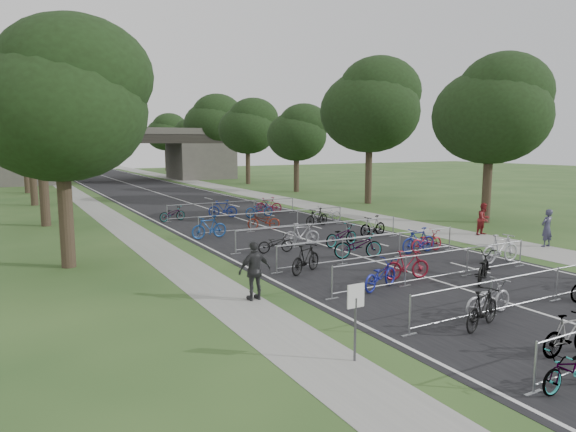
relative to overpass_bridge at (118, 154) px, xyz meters
name	(u,v)px	position (x,y,z in m)	size (l,w,h in m)	color
road	(147,190)	(0.00, -15.00, -3.53)	(11.00, 140.00, 0.01)	black
sidewalk_right	(216,187)	(8.00, -15.00, -3.53)	(3.00, 140.00, 0.01)	gray
sidewalk_left	(73,193)	(-7.50, -15.00, -3.53)	(2.00, 140.00, 0.01)	gray
lane_markings	(147,190)	(0.00, -15.00, -3.53)	(0.12, 140.00, 0.00)	silver
overpass_bridge	(118,154)	(0.00, 0.00, 0.00)	(31.00, 8.00, 7.05)	#494641
park_sign	(356,308)	(-6.80, -62.00, -2.27)	(0.45, 0.06, 1.83)	#4C4C51
tree_left_0	(62,104)	(-11.39, -49.07, 2.96)	(6.72, 6.72, 10.25)	#33261C
tree_right_0	(493,111)	(13.11, -49.07, 3.39)	(7.17, 7.17, 10.93)	#33261C
tree_left_1	(40,103)	(-11.39, -37.07, 3.77)	(7.56, 7.56, 11.53)	#33261C
tree_right_1	(372,107)	(13.11, -37.07, 4.37)	(8.18, 8.18, 12.47)	#33261C
tree_left_2	(29,103)	(-11.39, -25.07, 4.58)	(8.40, 8.40, 12.81)	#33261C
tree_right_2	(298,134)	(13.11, -25.07, 2.41)	(6.16, 6.16, 9.39)	#33261C
tree_left_3	(25,128)	(-11.39, -13.07, 2.96)	(6.72, 6.72, 10.25)	#33261C
tree_right_3	(249,127)	(13.11, -13.07, 3.39)	(7.17, 7.17, 10.93)	#33261C
tree_left_4	(20,124)	(-11.39, -1.07, 3.77)	(7.56, 7.56, 11.53)	#33261C
tree_right_4	(213,123)	(13.11, -1.07, 4.37)	(8.18, 8.18, 12.47)	#33261C
tree_left_5	(17,121)	(-11.39, 10.93, 4.58)	(8.40, 8.40, 12.81)	#33261C
tree_right_5	(187,138)	(13.11, 10.93, 2.41)	(6.16, 6.16, 9.39)	#33261C
tree_left_6	(16,134)	(-11.39, 22.93, 2.96)	(6.72, 6.72, 10.25)	#33261C
tree_right_6	(166,133)	(13.11, 22.93, 3.39)	(7.17, 7.17, 10.93)	#33261C
barrier_row_1	(525,291)	(0.00, -61.40, -2.99)	(9.70, 0.08, 1.10)	#9B9DA2
barrier_row_2	(437,266)	(0.00, -57.80, -2.99)	(9.70, 0.08, 1.10)	#9B9DA2
barrier_row_3	(372,248)	(0.00, -54.00, -2.99)	(9.70, 0.08, 1.10)	#9B9DA2
barrier_row_4	(321,234)	(0.00, -50.00, -2.99)	(9.70, 0.08, 1.10)	#9B9DA2
barrier_row_5	(275,220)	(0.00, -45.00, -2.99)	(9.70, 0.08, 1.10)	#9B9DA2
barrier_row_6	(234,209)	(0.00, -39.00, -2.99)	(9.70, 0.08, 1.10)	#9B9DA2
bike_0	(570,370)	(-3.85, -65.26, -3.10)	(0.58, 1.66, 0.87)	#9B9DA2
bike_1	(569,335)	(-2.21, -64.19, -3.02)	(0.48, 1.70, 1.02)	#9B9DA2
bike_4	(482,309)	(-2.56, -61.98, -2.98)	(0.52, 1.84, 1.10)	black
bike_5	(488,298)	(-1.53, -61.30, -3.02)	(0.68, 1.94, 1.02)	#9A9AA1
bike_8	(380,275)	(-2.53, -57.66, -3.03)	(0.67, 1.93, 1.01)	navy
bike_9	(407,265)	(-0.87, -57.15, -2.98)	(0.52, 1.83, 1.10)	maroon
bike_10	(483,268)	(1.24, -58.77, -2.98)	(0.74, 2.12, 1.11)	black
bike_11	(500,249)	(4.30, -57.07, -2.91)	(0.58, 2.06, 1.24)	#ADAEB5
bike_12	(306,259)	(-3.63, -54.54, -2.97)	(0.53, 1.89, 1.14)	black
bike_13	(358,246)	(-0.29, -53.41, -2.97)	(0.75, 2.16, 1.13)	#9B9DA2
bike_14	(419,241)	(2.78, -53.87, -2.95)	(0.55, 1.93, 1.16)	navy
bike_15	(426,241)	(3.28, -53.85, -3.03)	(0.66, 1.90, 1.00)	maroon
bike_16	(276,243)	(-2.91, -50.67, -3.09)	(0.58, 1.68, 0.88)	black
bike_17	(301,234)	(-0.99, -49.73, -2.98)	(0.52, 1.84, 1.11)	#9999A0
bike_18	(341,236)	(0.57, -50.91, -3.00)	(0.71, 2.03, 1.06)	#9B9DA2
bike_19	(373,226)	(3.64, -49.46, -2.98)	(0.52, 1.84, 1.11)	#9B9DA2
bike_20	(209,227)	(-4.30, -45.80, -2.94)	(0.56, 1.99, 1.19)	navy
bike_21	(264,221)	(-0.50, -44.58, -3.04)	(0.65, 1.88, 0.99)	maroon
bike_22	(317,218)	(2.80, -45.15, -2.99)	(0.51, 1.80, 1.08)	black
bike_23	(327,214)	(4.30, -44.00, -3.02)	(0.68, 1.96, 1.03)	#B3B3BB
bike_24	(172,214)	(-4.24, -38.88, -3.05)	(0.65, 1.86, 0.98)	#9B9DA2
bike_25	(223,209)	(-0.74, -38.83, -2.94)	(0.56, 1.97, 1.18)	navy
bike_26	(259,209)	(1.43, -40.00, -2.99)	(0.72, 2.06, 1.08)	navy
bike_27	(269,205)	(3.05, -38.25, -2.97)	(0.53, 1.87, 1.12)	maroon
pedestrian_a	(547,228)	(9.20, -55.79, -2.62)	(0.67, 0.44, 1.83)	#33334C
pedestrian_b	(484,219)	(9.20, -52.06, -2.66)	(0.85, 0.66, 1.75)	maroon
pedestrian_c	(255,271)	(-6.80, -56.67, -2.58)	(1.11, 0.46, 1.90)	#2B2C2E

